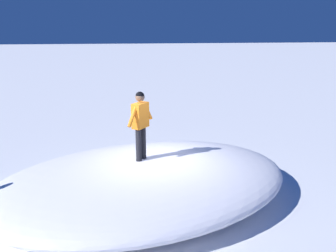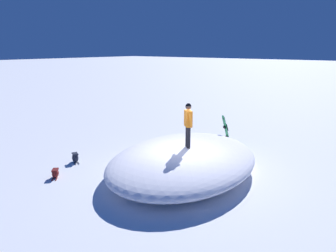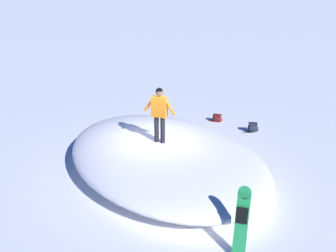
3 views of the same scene
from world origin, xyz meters
name	(u,v)px [view 1 (image 1 of 3)]	position (x,y,z in m)	size (l,w,h in m)	color
ground	(158,194)	(0.00, 0.00, 0.00)	(240.00, 240.00, 0.00)	white
snow_mound	(144,181)	(-0.22, 0.38, 0.51)	(7.55, 5.23, 1.02)	white
snowboarder_standing	(140,120)	(-0.08, 0.42, 2.03)	(0.82, 0.73, 1.69)	black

